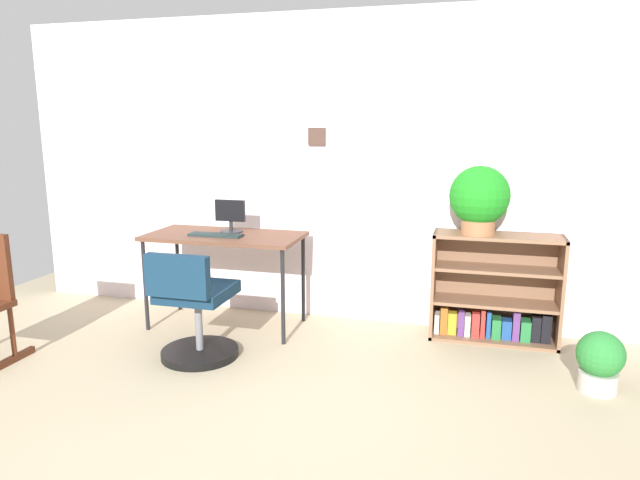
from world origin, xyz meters
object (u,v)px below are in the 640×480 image
object	(u,v)px
desk	(225,241)
monitor	(230,217)
keyboard	(216,235)
potted_plant_floor	(600,360)
potted_plant_on_shelf	(479,198)
office_chair	(195,312)
bookshelf_low	(494,294)

from	to	relation	value
desk	monitor	xyz separation A→B (m)	(0.02, 0.08, 0.18)
keyboard	potted_plant_floor	size ratio (longest dim) A/B	1.12
desk	keyboard	xyz separation A→B (m)	(-0.03, -0.09, 0.06)
monitor	potted_plant_floor	distance (m)	2.70
monitor	potted_plant_on_shelf	distance (m)	1.85
monitor	office_chair	distance (m)	0.90
office_chair	potted_plant_floor	size ratio (longest dim) A/B	2.09
monitor	keyboard	distance (m)	0.21
monitor	potted_plant_floor	size ratio (longest dim) A/B	0.69
desk	potted_plant_on_shelf	size ratio (longest dim) A/B	2.44
bookshelf_low	potted_plant_floor	xyz separation A→B (m)	(0.58, -0.71, -0.14)
monitor	bookshelf_low	size ratio (longest dim) A/B	0.28
keyboard	bookshelf_low	bearing A→B (deg)	9.84
keyboard	office_chair	world-z (taller)	office_chair
office_chair	bookshelf_low	size ratio (longest dim) A/B	0.85
office_chair	potted_plant_on_shelf	distance (m)	2.11
desk	keyboard	distance (m)	0.11
office_chair	monitor	bearing A→B (deg)	94.03
bookshelf_low	potted_plant_on_shelf	world-z (taller)	potted_plant_on_shelf
desk	office_chair	size ratio (longest dim) A/B	1.54
bookshelf_low	potted_plant_floor	bearing A→B (deg)	-50.98
monitor	potted_plant_on_shelf	bearing A→B (deg)	4.11
keyboard	potted_plant_floor	xyz separation A→B (m)	(2.61, -0.36, -0.55)
monitor	office_chair	world-z (taller)	monitor
office_chair	bookshelf_low	xyz separation A→B (m)	(1.93, 0.92, 0.00)
office_chair	potted_plant_on_shelf	size ratio (longest dim) A/B	1.58
desk	monitor	world-z (taller)	monitor
keyboard	potted_plant_on_shelf	distance (m)	1.93
desk	keyboard	bearing A→B (deg)	-107.92
keyboard	potted_plant_floor	bearing A→B (deg)	-7.93
potted_plant_on_shelf	potted_plant_floor	xyz separation A→B (m)	(0.72, -0.66, -0.85)
office_chair	bookshelf_low	world-z (taller)	bookshelf_low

